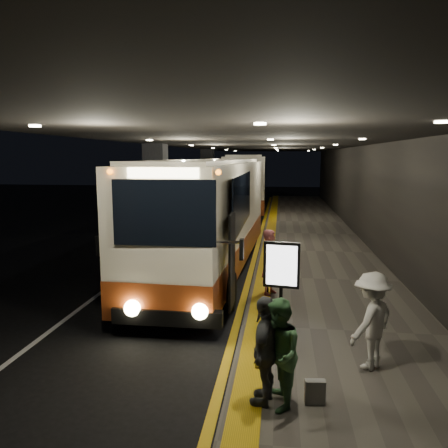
# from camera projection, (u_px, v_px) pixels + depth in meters

# --- Properties ---
(ground) EXTENTS (90.00, 90.00, 0.00)m
(ground) POSITION_uv_depth(u_px,v_px,m) (169.00, 286.00, 13.27)
(ground) COLOR black
(lane_line_white) EXTENTS (0.12, 50.00, 0.01)m
(lane_line_white) POSITION_uv_depth(u_px,v_px,m) (157.00, 250.00, 18.40)
(lane_line_white) COLOR silver
(lane_line_white) RESTS_ON ground
(kerb_stripe_yellow) EXTENTS (0.18, 50.00, 0.01)m
(kerb_stripe_yellow) POSITION_uv_depth(u_px,v_px,m) (256.00, 253.00, 17.87)
(kerb_stripe_yellow) COLOR gold
(kerb_stripe_yellow) RESTS_ON ground
(sidewalk) EXTENTS (4.50, 50.00, 0.15)m
(sidewalk) POSITION_uv_depth(u_px,v_px,m) (315.00, 253.00, 17.55)
(sidewalk) COLOR #514C44
(sidewalk) RESTS_ON ground
(tactile_strip) EXTENTS (0.50, 50.00, 0.01)m
(tactile_strip) POSITION_uv_depth(u_px,v_px,m) (268.00, 250.00, 17.78)
(tactile_strip) COLOR gold
(tactile_strip) RESTS_ON sidewalk
(terminal_wall) EXTENTS (0.10, 50.00, 6.00)m
(terminal_wall) POSITION_uv_depth(u_px,v_px,m) (377.00, 180.00, 16.82)
(terminal_wall) COLOR black
(terminal_wall) RESTS_ON ground
(support_columns) EXTENTS (0.80, 24.80, 4.40)m
(support_columns) POSITION_uv_depth(u_px,v_px,m) (156.00, 201.00, 17.05)
(support_columns) COLOR black
(support_columns) RESTS_ON ground
(canopy) EXTENTS (9.00, 50.00, 0.40)m
(canopy) POSITION_uv_depth(u_px,v_px,m) (261.00, 139.00, 17.15)
(canopy) COLOR black
(canopy) RESTS_ON support_columns
(coach_main) EXTENTS (2.90, 11.95, 3.70)m
(coach_main) POSITION_uv_depth(u_px,v_px,m) (210.00, 220.00, 14.73)
(coach_main) COLOR #EEE3C7
(coach_main) RESTS_ON ground
(coach_second) EXTENTS (3.20, 12.52, 3.90)m
(coach_second) POSITION_uv_depth(u_px,v_px,m) (246.00, 185.00, 31.95)
(coach_second) COLOR #EEE3C7
(coach_second) RESTS_ON ground
(passenger_boarding) EXTENTS (0.65, 0.77, 1.80)m
(passenger_boarding) POSITION_uv_depth(u_px,v_px,m) (271.00, 262.00, 11.91)
(passenger_boarding) COLOR #BF595A
(passenger_boarding) RESTS_ON sidewalk
(passenger_waiting_green) EXTENTS (0.63, 0.89, 1.68)m
(passenger_waiting_green) POSITION_uv_depth(u_px,v_px,m) (278.00, 354.00, 6.52)
(passenger_waiting_green) COLOR #3E7042
(passenger_waiting_green) RESTS_ON sidewalk
(passenger_waiting_white) EXTENTS (1.13, 1.20, 1.75)m
(passenger_waiting_white) POSITION_uv_depth(u_px,v_px,m) (371.00, 320.00, 7.76)
(passenger_waiting_white) COLOR #BAB8B3
(passenger_waiting_white) RESTS_ON sidewalk
(passenger_waiting_grey) EXTENTS (0.70, 1.08, 1.70)m
(passenger_waiting_grey) POSITION_uv_depth(u_px,v_px,m) (265.00, 350.00, 6.63)
(passenger_waiting_grey) COLOR #434547
(passenger_waiting_grey) RESTS_ON sidewalk
(bag_polka) EXTENTS (0.32, 0.16, 0.38)m
(bag_polka) POSITION_uv_depth(u_px,v_px,m) (315.00, 392.00, 6.68)
(bag_polka) COLOR black
(bag_polka) RESTS_ON sidewalk
(bag_plain) EXTENTS (0.24, 0.17, 0.27)m
(bag_plain) POSITION_uv_depth(u_px,v_px,m) (262.00, 352.00, 8.15)
(bag_plain) COLOR silver
(bag_plain) RESTS_ON sidewalk
(info_sign) EXTENTS (0.85, 0.24, 1.79)m
(info_sign) POSITION_uv_depth(u_px,v_px,m) (282.00, 266.00, 10.22)
(info_sign) COLOR black
(info_sign) RESTS_ON sidewalk
(stanchion_post) EXTENTS (0.05, 0.05, 1.03)m
(stanchion_post) POSITION_uv_depth(u_px,v_px,m) (268.00, 276.00, 11.93)
(stanchion_post) COLOR black
(stanchion_post) RESTS_ON sidewalk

